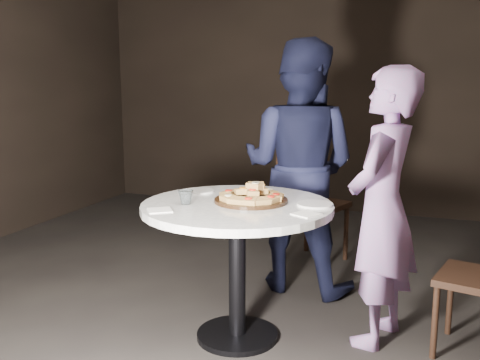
% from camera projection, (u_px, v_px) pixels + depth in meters
% --- Properties ---
extents(floor, '(7.00, 7.00, 0.00)m').
position_uv_depth(floor, '(243.00, 337.00, 3.28)').
color(floor, black).
rests_on(floor, ground).
extents(table, '(1.35, 1.35, 0.84)m').
position_uv_depth(table, '(237.00, 229.00, 3.14)').
color(table, black).
rests_on(table, ground).
extents(serving_board, '(0.56, 0.56, 0.02)m').
position_uv_depth(serving_board, '(251.00, 200.00, 3.15)').
color(serving_board, black).
rests_on(serving_board, table).
extents(focaccia_pile, '(0.39, 0.38, 0.10)m').
position_uv_depth(focaccia_pile, '(252.00, 194.00, 3.14)').
color(focaccia_pile, '#A67B40').
rests_on(focaccia_pile, serving_board).
extents(plate_left, '(0.23, 0.23, 0.01)m').
position_uv_depth(plate_left, '(199.00, 191.00, 3.44)').
color(plate_left, white).
rests_on(plate_left, table).
extents(plate_right, '(0.22, 0.22, 0.01)m').
position_uv_depth(plate_right, '(315.00, 204.00, 3.06)').
color(plate_right, white).
rests_on(plate_right, table).
extents(water_glass, '(0.09, 0.09, 0.08)m').
position_uv_depth(water_glass, '(186.00, 197.00, 3.09)').
color(water_glass, silver).
rests_on(water_glass, table).
extents(napkin_near, '(0.18, 0.18, 0.01)m').
position_uv_depth(napkin_near, '(160.00, 210.00, 2.94)').
color(napkin_near, white).
rests_on(napkin_near, table).
extents(napkin_far, '(0.17, 0.17, 0.01)m').
position_uv_depth(napkin_far, '(306.00, 214.00, 2.85)').
color(napkin_far, white).
rests_on(napkin_far, table).
extents(chair_far, '(0.60, 0.62, 1.00)m').
position_uv_depth(chair_far, '(309.00, 198.00, 4.49)').
color(chair_far, black).
rests_on(chair_far, ground).
extents(diner_navy, '(0.98, 0.81, 1.85)m').
position_uv_depth(diner_navy, '(299.00, 167.00, 3.93)').
color(diner_navy, black).
rests_on(diner_navy, ground).
extents(diner_teal, '(0.52, 0.67, 1.63)m').
position_uv_depth(diner_teal, '(382.00, 208.00, 3.11)').
color(diner_teal, '#83649C').
rests_on(diner_teal, ground).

